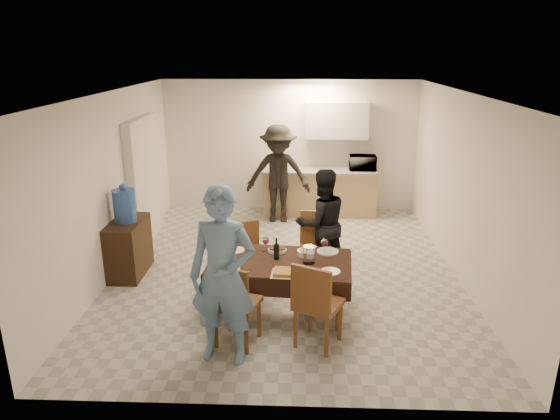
# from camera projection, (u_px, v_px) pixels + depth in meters

# --- Properties ---
(floor) EXTENTS (5.00, 6.00, 0.02)m
(floor) POSITION_uv_depth(u_px,v_px,m) (285.00, 270.00, 7.51)
(floor) COLOR beige
(floor) RESTS_ON ground
(ceiling) EXTENTS (5.00, 6.00, 0.02)m
(ceiling) POSITION_uv_depth(u_px,v_px,m) (286.00, 93.00, 6.70)
(ceiling) COLOR white
(ceiling) RESTS_ON wall_back
(wall_back) EXTENTS (5.00, 0.02, 2.60)m
(wall_back) POSITION_uv_depth(u_px,v_px,m) (290.00, 146.00, 9.95)
(wall_back) COLOR white
(wall_back) RESTS_ON floor
(wall_front) EXTENTS (5.00, 0.02, 2.60)m
(wall_front) POSITION_uv_depth(u_px,v_px,m) (276.00, 280.00, 4.25)
(wall_front) COLOR white
(wall_front) RESTS_ON floor
(wall_left) EXTENTS (0.02, 6.00, 2.60)m
(wall_left) POSITION_uv_depth(u_px,v_px,m) (113.00, 185.00, 7.19)
(wall_left) COLOR white
(wall_left) RESTS_ON floor
(wall_right) EXTENTS (0.02, 6.00, 2.60)m
(wall_right) POSITION_uv_depth(u_px,v_px,m) (463.00, 188.00, 7.01)
(wall_right) COLOR white
(wall_right) RESTS_ON floor
(stub_partition) EXTENTS (0.15, 1.40, 2.10)m
(stub_partition) POSITION_uv_depth(u_px,v_px,m) (144.00, 180.00, 8.41)
(stub_partition) COLOR white
(stub_partition) RESTS_ON floor
(kitchen_base_cabinet) EXTENTS (2.20, 0.60, 0.86)m
(kitchen_base_cabinet) POSITION_uv_depth(u_px,v_px,m) (319.00, 193.00, 9.90)
(kitchen_base_cabinet) COLOR tan
(kitchen_base_cabinet) RESTS_ON floor
(kitchen_worktop) EXTENTS (2.24, 0.64, 0.05)m
(kitchen_worktop) POSITION_uv_depth(u_px,v_px,m) (320.00, 171.00, 9.75)
(kitchen_worktop) COLOR #9B9C97
(kitchen_worktop) RESTS_ON kitchen_base_cabinet
(upper_cabinet) EXTENTS (1.20, 0.34, 0.70)m
(upper_cabinet) POSITION_uv_depth(u_px,v_px,m) (337.00, 120.00, 9.58)
(upper_cabinet) COLOR silver
(upper_cabinet) RESTS_ON wall_back
(dining_table) EXTENTS (1.81, 1.16, 0.68)m
(dining_table) POSITION_uv_depth(u_px,v_px,m) (280.00, 263.00, 6.17)
(dining_table) COLOR black
(dining_table) RESTS_ON floor
(chair_near_left) EXTENTS (0.57, 0.58, 0.54)m
(chair_near_left) POSITION_uv_depth(u_px,v_px,m) (236.00, 298.00, 5.40)
(chair_near_left) COLOR brown
(chair_near_left) RESTS_ON floor
(chair_near_right) EXTENTS (0.62, 0.64, 0.55)m
(chair_near_right) POSITION_uv_depth(u_px,v_px,m) (319.00, 298.00, 5.36)
(chair_near_right) COLOR brown
(chair_near_right) RESTS_ON floor
(chair_far_left) EXTENTS (0.52, 0.53, 0.47)m
(chair_far_left) POSITION_uv_depth(u_px,v_px,m) (249.00, 250.00, 6.86)
(chair_far_left) COLOR brown
(chair_far_left) RESTS_ON floor
(chair_far_right) EXTENTS (0.51, 0.51, 0.55)m
(chair_far_right) POSITION_uv_depth(u_px,v_px,m) (315.00, 245.00, 6.78)
(chair_far_right) COLOR brown
(chair_far_right) RESTS_ON floor
(console) EXTENTS (0.44, 0.88, 0.81)m
(console) POSITION_uv_depth(u_px,v_px,m) (129.00, 248.00, 7.26)
(console) COLOR #321F10
(console) RESTS_ON floor
(water_jug) EXTENTS (0.31, 0.31, 0.47)m
(water_jug) POSITION_uv_depth(u_px,v_px,m) (125.00, 206.00, 7.06)
(water_jug) COLOR #3964C2
(water_jug) RESTS_ON console
(wine_bottle) EXTENTS (0.07, 0.07, 0.28)m
(wine_bottle) POSITION_uv_depth(u_px,v_px,m) (276.00, 249.00, 6.17)
(wine_bottle) COLOR black
(wine_bottle) RESTS_ON dining_table
(water_pitcher) EXTENTS (0.14, 0.14, 0.22)m
(water_pitcher) POSITION_uv_depth(u_px,v_px,m) (309.00, 255.00, 6.07)
(water_pitcher) COLOR white
(water_pitcher) RESTS_ON dining_table
(savoury_tart) EXTENTS (0.40, 0.31, 0.05)m
(savoury_tart) POSITION_uv_depth(u_px,v_px,m) (288.00, 272.00, 5.79)
(savoury_tart) COLOR gold
(savoury_tart) RESTS_ON dining_table
(salad_bowl) EXTENTS (0.18, 0.18, 0.07)m
(salad_bowl) POSITION_uv_depth(u_px,v_px,m) (305.00, 253.00, 6.31)
(salad_bowl) COLOR white
(salad_bowl) RESTS_ON dining_table
(mushroom_dish) EXTENTS (0.22, 0.22, 0.04)m
(mushroom_dish) POSITION_uv_depth(u_px,v_px,m) (277.00, 250.00, 6.42)
(mushroom_dish) COLOR white
(mushroom_dish) RESTS_ON dining_table
(wine_glass_a) EXTENTS (0.08, 0.08, 0.18)m
(wine_glass_a) POSITION_uv_depth(u_px,v_px,m) (233.00, 262.00, 5.92)
(wine_glass_a) COLOR white
(wine_glass_a) RESTS_ON dining_table
(wine_glass_b) EXTENTS (0.09, 0.09, 0.20)m
(wine_glass_b) POSITION_uv_depth(u_px,v_px,m) (324.00, 246.00, 6.35)
(wine_glass_b) COLOR white
(wine_glass_b) RESTS_ON dining_table
(wine_glass_c) EXTENTS (0.09, 0.09, 0.20)m
(wine_glass_c) POSITION_uv_depth(u_px,v_px,m) (266.00, 244.00, 6.42)
(wine_glass_c) COLOR white
(wine_glass_c) RESTS_ON dining_table
(plate_near_left) EXTENTS (0.27, 0.27, 0.02)m
(plate_near_left) POSITION_uv_depth(u_px,v_px,m) (229.00, 270.00, 5.89)
(plate_near_left) COLOR white
(plate_near_left) RESTS_ON dining_table
(plate_near_right) EXTENTS (0.24, 0.24, 0.01)m
(plate_near_right) POSITION_uv_depth(u_px,v_px,m) (330.00, 271.00, 5.85)
(plate_near_right) COLOR white
(plate_near_right) RESTS_ON dining_table
(plate_far_left) EXTENTS (0.24, 0.24, 0.01)m
(plate_far_left) POSITION_uv_depth(u_px,v_px,m) (235.00, 250.00, 6.46)
(plate_far_left) COLOR white
(plate_far_left) RESTS_ON dining_table
(plate_far_right) EXTENTS (0.28, 0.28, 0.02)m
(plate_far_right) POSITION_uv_depth(u_px,v_px,m) (328.00, 251.00, 6.42)
(plate_far_right) COLOR white
(plate_far_right) RESTS_ON dining_table
(microwave) EXTENTS (0.51, 0.35, 0.28)m
(microwave) POSITION_uv_depth(u_px,v_px,m) (362.00, 163.00, 9.67)
(microwave) COLOR silver
(microwave) RESTS_ON kitchen_worktop
(person_near) EXTENTS (0.75, 0.54, 1.92)m
(person_near) POSITION_uv_depth(u_px,v_px,m) (223.00, 276.00, 5.09)
(person_near) COLOR #638AB6
(person_near) RESTS_ON floor
(person_far) EXTENTS (0.93, 0.83, 1.59)m
(person_far) POSITION_uv_depth(u_px,v_px,m) (322.00, 223.00, 7.10)
(person_far) COLOR black
(person_far) RESTS_ON floor
(person_kitchen) EXTENTS (1.19, 0.69, 1.85)m
(person_kitchen) POSITION_uv_depth(u_px,v_px,m) (278.00, 174.00, 9.34)
(person_kitchen) COLOR black
(person_kitchen) RESTS_ON floor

